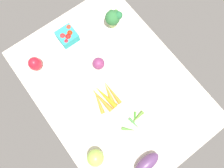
# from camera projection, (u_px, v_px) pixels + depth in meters

# --- Properties ---
(tablecloth) EXTENTS (1.04, 0.76, 0.02)m
(tablecloth) POSITION_uv_depth(u_px,v_px,m) (112.00, 86.00, 1.22)
(tablecloth) COLOR beige
(tablecloth) RESTS_ON ground
(bell_pepper_red) EXTENTS (0.08, 0.08, 0.09)m
(bell_pepper_red) POSITION_uv_depth(u_px,v_px,m) (35.00, 64.00, 1.19)
(bell_pepper_red) COLOR red
(bell_pepper_red) RESTS_ON tablecloth
(carrot_bunch) EXTENTS (0.16, 0.13, 0.03)m
(carrot_bunch) POSITION_uv_depth(u_px,v_px,m) (105.00, 96.00, 1.17)
(carrot_bunch) COLOR orange
(carrot_bunch) RESTS_ON tablecloth
(eggplant) EXTENTS (0.06, 0.14, 0.06)m
(eggplant) POSITION_uv_depth(u_px,v_px,m) (147.00, 163.00, 1.06)
(eggplant) COLOR #583664
(eggplant) RESTS_ON tablecloth
(heirloom_tomato_green) EXTENTS (0.08, 0.08, 0.08)m
(heirloom_tomato_green) POSITION_uv_depth(u_px,v_px,m) (95.00, 158.00, 1.06)
(heirloom_tomato_green) COLOR #9AC04B
(heirloom_tomato_green) RESTS_ON tablecloth
(broccoli_head) EXTENTS (0.09, 0.09, 0.12)m
(broccoli_head) POSITION_uv_depth(u_px,v_px,m) (113.00, 17.00, 1.24)
(broccoli_head) COLOR #A7C478
(broccoli_head) RESTS_ON tablecloth
(okra_pile) EXTENTS (0.09, 0.15, 0.02)m
(okra_pile) POSITION_uv_depth(u_px,v_px,m) (134.00, 122.00, 1.14)
(okra_pile) COLOR #55822F
(okra_pile) RESTS_ON tablecloth
(red_onion_near_basket) EXTENTS (0.07, 0.07, 0.07)m
(red_onion_near_basket) POSITION_uv_depth(u_px,v_px,m) (98.00, 63.00, 1.21)
(red_onion_near_basket) COLOR #7B2F5C
(red_onion_near_basket) RESTS_ON tablecloth
(berry_basket) EXTENTS (0.10, 0.10, 0.07)m
(berry_basket) POSITION_uv_depth(u_px,v_px,m) (67.00, 36.00, 1.25)
(berry_basket) COLOR teal
(berry_basket) RESTS_ON tablecloth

